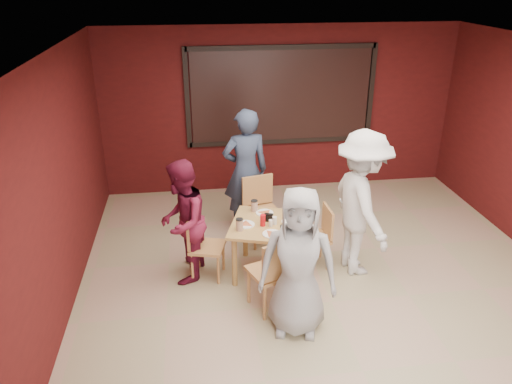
{
  "coord_description": "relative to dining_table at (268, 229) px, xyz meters",
  "views": [
    {
      "loc": [
        -1.54,
        -4.67,
        3.58
      ],
      "look_at": [
        -0.8,
        0.74,
        1.14
      ],
      "focal_mm": 35.0,
      "sensor_mm": 36.0,
      "label": 1
    }
  ],
  "objects": [
    {
      "name": "floor",
      "position": [
        0.65,
        -0.74,
        -0.62
      ],
      "size": [
        7.0,
        7.0,
        0.0
      ],
      "primitive_type": "plane",
      "color": "tan",
      "rests_on": "ground"
    },
    {
      "name": "window_blinds",
      "position": [
        0.65,
        2.71,
        1.03
      ],
      "size": [
        3.0,
        0.02,
        1.5
      ],
      "primitive_type": "cube",
      "color": "black"
    },
    {
      "name": "dining_table",
      "position": [
        0.0,
        0.0,
        0.0
      ],
      "size": [
        1.12,
        1.12,
        0.86
      ],
      "color": "tan",
      "rests_on": "floor"
    },
    {
      "name": "chair_front",
      "position": [
        -0.05,
        -0.78,
        -0.09
      ],
      "size": [
        0.59,
        0.59,
        0.94
      ],
      "color": "tan",
      "rests_on": "floor"
    },
    {
      "name": "chair_back",
      "position": [
        0.03,
        0.88,
        -0.09
      ],
      "size": [
        0.55,
        0.55,
        0.94
      ],
      "color": "tan",
      "rests_on": "floor"
    },
    {
      "name": "chair_left",
      "position": [
        -0.83,
        0.04,
        -0.15
      ],
      "size": [
        0.5,
        0.5,
        0.84
      ],
      "color": "tan",
      "rests_on": "floor"
    },
    {
      "name": "chair_right",
      "position": [
        0.68,
        0.1,
        -0.16
      ],
      "size": [
        0.41,
        0.41,
        0.82
      ],
      "color": "tan",
      "rests_on": "floor"
    },
    {
      "name": "diner_front",
      "position": [
        0.13,
        -1.13,
        0.2
      ],
      "size": [
        0.91,
        0.71,
        1.66
      ],
      "primitive_type": "imported",
      "rotation": [
        0.0,
        0.0,
        -0.25
      ],
      "color": "#9D9D9D",
      "rests_on": "floor"
    },
    {
      "name": "diner_back",
      "position": [
        -0.14,
        1.24,
        0.3
      ],
      "size": [
        0.72,
        0.52,
        1.84
      ],
      "primitive_type": "imported",
      "rotation": [
        0.0,
        0.0,
        3.27
      ],
      "color": "#313E57",
      "rests_on": "floor"
    },
    {
      "name": "diner_left",
      "position": [
        -1.05,
        0.04,
        0.16
      ],
      "size": [
        0.75,
        0.87,
        1.56
      ],
      "primitive_type": "imported",
      "rotation": [
        0.0,
        0.0,
        -1.8
      ],
      "color": "maroon",
      "rests_on": "floor"
    },
    {
      "name": "diner_right",
      "position": [
        1.15,
        -0.08,
        0.31
      ],
      "size": [
        0.82,
        1.28,
        1.87
      ],
      "primitive_type": "imported",
      "rotation": [
        0.0,
        0.0,
        1.68
      ],
      "color": "silver",
      "rests_on": "floor"
    }
  ]
}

